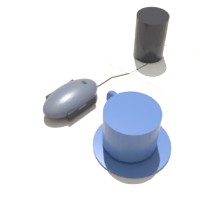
{
  "coord_description": "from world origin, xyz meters",
  "views": [
    {
      "loc": [
        -0.28,
        0.4,
        0.46
      ],
      "look_at": [
        -0.01,
        0.12,
        0.03
      ],
      "focal_mm": 55.0,
      "sensor_mm": 36.0,
      "label": 1
    }
  ],
  "objects_px": {
    "saucer": "(132,143)",
    "computer_mouse": "(71,98)",
    "drinking_glass": "(150,35)",
    "coffee_cup": "(130,126)"
  },
  "relations": [
    {
      "from": "saucer",
      "to": "drinking_glass",
      "type": "height_order",
      "value": "drinking_glass"
    },
    {
      "from": "saucer",
      "to": "coffee_cup",
      "type": "relative_size",
      "value": 1.1
    },
    {
      "from": "saucer",
      "to": "drinking_glass",
      "type": "distance_m",
      "value": 0.25
    },
    {
      "from": "computer_mouse",
      "to": "drinking_glass",
      "type": "xyz_separation_m",
      "value": [
        -0.01,
        -0.21,
        0.03
      ]
    },
    {
      "from": "computer_mouse",
      "to": "drinking_glass",
      "type": "relative_size",
      "value": 1.3
    },
    {
      "from": "saucer",
      "to": "computer_mouse",
      "type": "height_order",
      "value": "computer_mouse"
    },
    {
      "from": "coffee_cup",
      "to": "drinking_glass",
      "type": "bearing_deg",
      "value": -59.36
    },
    {
      "from": "computer_mouse",
      "to": "saucer",
      "type": "bearing_deg",
      "value": -177.52
    },
    {
      "from": "saucer",
      "to": "coffee_cup",
      "type": "xyz_separation_m",
      "value": [
        0.01,
        -0.0,
        0.04
      ]
    },
    {
      "from": "saucer",
      "to": "computer_mouse",
      "type": "xyz_separation_m",
      "value": [
        0.14,
        0.01,
        0.01
      ]
    }
  ]
}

